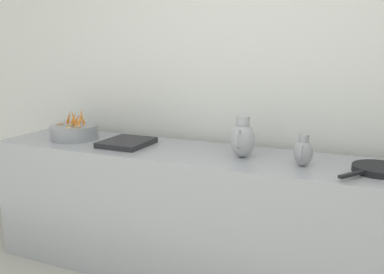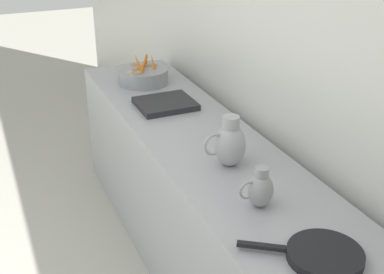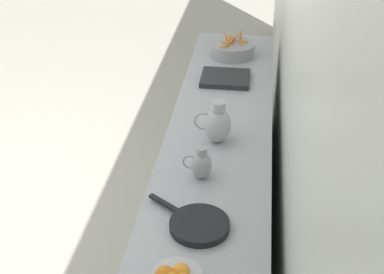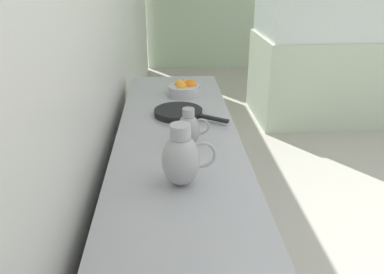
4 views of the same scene
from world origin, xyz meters
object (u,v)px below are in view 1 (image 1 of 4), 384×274
vegetable_colander (74,131)px  metal_pitcher_tall (243,139)px  skillet_on_counter (378,169)px  metal_pitcher_short (303,152)px

vegetable_colander → metal_pitcher_tall: metal_pitcher_tall is taller
skillet_on_counter → vegetable_colander: bearing=-90.4°
metal_pitcher_tall → metal_pitcher_short: size_ratio=1.39×
vegetable_colander → metal_pitcher_short: 1.65m
metal_pitcher_short → skillet_on_counter: metal_pitcher_short is taller
metal_pitcher_short → metal_pitcher_tall: bearing=-97.5°
metal_pitcher_short → skillet_on_counter: 0.40m
metal_pitcher_tall → skillet_on_counter: bearing=89.0°
metal_pitcher_short → skillet_on_counter: size_ratio=0.45×
vegetable_colander → skillet_on_counter: (0.01, 2.04, -0.04)m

